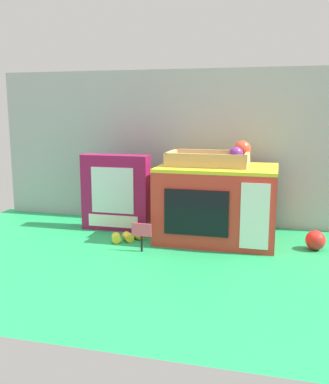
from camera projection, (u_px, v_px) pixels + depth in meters
name	position (u px, v px, depth m)	size (l,w,h in m)	color
ground_plane	(165.00, 234.00, 1.72)	(1.70, 1.70, 0.00)	#219E54
display_back_panel	(178.00, 147.00, 1.87)	(1.61, 0.03, 0.65)	#A0A3A8
toy_microwave	(217.00, 203.00, 1.63)	(0.43, 0.30, 0.28)	red
food_groups_crate	(214.00, 159.00, 1.62)	(0.30, 0.18, 0.09)	tan
cookie_set_box	(116.00, 193.00, 1.77)	(0.27, 0.08, 0.30)	#99144C
price_sign	(141.00, 233.00, 1.50)	(0.07, 0.01, 0.10)	black
loose_toy_banana	(128.00, 237.00, 1.63)	(0.12, 0.11, 0.03)	yellow
loose_toy_apple	(315.00, 240.00, 1.53)	(0.07, 0.07, 0.07)	red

